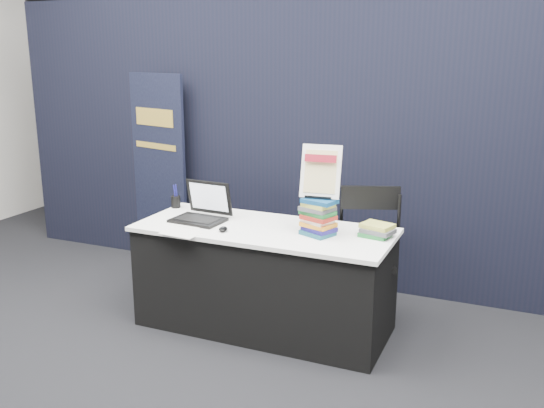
{
  "coord_description": "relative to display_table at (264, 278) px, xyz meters",
  "views": [
    {
      "loc": [
        1.66,
        -3.14,
        1.97
      ],
      "look_at": [
        0.06,
        0.55,
        0.93
      ],
      "focal_mm": 40.0,
      "sensor_mm": 36.0,
      "label": 1
    }
  ],
  "objects": [
    {
      "name": "stacking_chair",
      "position": [
        0.62,
        0.34,
        0.18
      ],
      "size": [
        0.58,
        0.59,
        1.0
      ],
      "rotation": [
        0.0,
        0.0,
        0.35
      ],
      "color": "black",
      "rests_on": "floor"
    },
    {
      "name": "brochure_right",
      "position": [
        -0.49,
        -0.07,
        0.38
      ],
      "size": [
        0.28,
        0.22,
        0.0
      ],
      "primitive_type": "cube",
      "rotation": [
        0.0,
        0.0,
        -0.15
      ],
      "color": "white",
      "rests_on": "display_table"
    },
    {
      "name": "floor",
      "position": [
        0.0,
        -0.55,
        -0.38
      ],
      "size": [
        8.0,
        8.0,
        0.0
      ],
      "primitive_type": "plane",
      "color": "black",
      "rests_on": "ground"
    },
    {
      "name": "brochure_left",
      "position": [
        -0.54,
        -0.12,
        0.38
      ],
      "size": [
        0.31,
        0.24,
        0.0
      ],
      "primitive_type": "cube",
      "rotation": [
        0.0,
        0.0,
        -0.18
      ],
      "color": "white",
      "rests_on": "display_table"
    },
    {
      "name": "book_stack_short",
      "position": [
        0.77,
        0.11,
        0.42
      ],
      "size": [
        0.23,
        0.19,
        0.09
      ],
      "rotation": [
        0.0,
        0.0,
        -0.21
      ],
      "color": "#1B672D",
      "rests_on": "display_table"
    },
    {
      "name": "mouse",
      "position": [
        -0.22,
        -0.19,
        0.39
      ],
      "size": [
        0.09,
        0.11,
        0.03
      ],
      "primitive_type": "ellipsoid",
      "rotation": [
        0.0,
        0.0,
        0.37
      ],
      "color": "black",
      "rests_on": "display_table"
    },
    {
      "name": "display_table",
      "position": [
        0.0,
        0.0,
        0.0
      ],
      "size": [
        1.8,
        0.75,
        0.75
      ],
      "color": "black",
      "rests_on": "floor"
    },
    {
      "name": "pen_cup",
      "position": [
        -0.86,
        0.22,
        0.42
      ],
      "size": [
        0.09,
        0.09,
        0.09
      ],
      "primitive_type": "cylinder",
      "rotation": [
        0.0,
        0.0,
        0.32
      ],
      "color": "black",
      "rests_on": "display_table"
    },
    {
      "name": "laptop",
      "position": [
        -0.5,
        -0.0,
        0.44
      ],
      "size": [
        0.38,
        0.31,
        0.28
      ],
      "rotation": [
        0.0,
        0.0,
        -0.07
      ],
      "color": "black",
      "rests_on": "display_table"
    },
    {
      "name": "brochure_mid",
      "position": [
        -0.46,
        -0.33,
        0.38
      ],
      "size": [
        0.28,
        0.21,
        0.0
      ],
      "primitive_type": "cube",
      "rotation": [
        0.0,
        0.0,
        -0.1
      ],
      "color": "white",
      "rests_on": "display_table"
    },
    {
      "name": "pullup_banner",
      "position": [
        -1.51,
        0.95,
        0.4
      ],
      "size": [
        0.74,
        0.27,
        1.75
      ],
      "rotation": [
        0.0,
        0.0,
        -0.24
      ],
      "color": "black",
      "rests_on": "floor"
    },
    {
      "name": "drape_partition",
      "position": [
        0.0,
        1.05,
        0.82
      ],
      "size": [
        6.0,
        0.08,
        2.4
      ],
      "primitive_type": "cube",
      "color": "black",
      "rests_on": "floor"
    },
    {
      "name": "book_stack_tall",
      "position": [
        0.4,
        -0.0,
        0.5
      ],
      "size": [
        0.25,
        0.22,
        0.25
      ],
      "rotation": [
        0.0,
        0.0,
        -0.36
      ],
      "color": "#174757",
      "rests_on": "display_table"
    },
    {
      "name": "wall_back",
      "position": [
        0.0,
        3.45,
        1.37
      ],
      "size": [
        8.0,
        0.02,
        3.5
      ],
      "primitive_type": "cube",
      "color": "beige",
      "rests_on": "floor"
    },
    {
      "name": "info_sign",
      "position": [
        0.4,
        0.03,
        0.8
      ],
      "size": [
        0.28,
        0.15,
        0.36
      ],
      "rotation": [
        0.0,
        0.0,
        0.12
      ],
      "color": "black",
      "rests_on": "book_stack_tall"
    }
  ]
}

